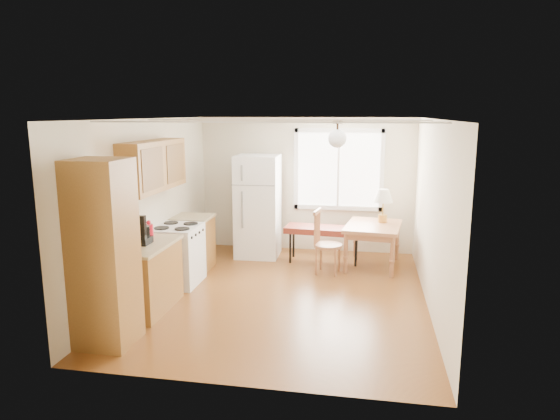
% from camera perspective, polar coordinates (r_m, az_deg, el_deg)
% --- Properties ---
extents(room_shell, '(4.60, 5.60, 2.62)m').
position_cam_1_polar(room_shell, '(6.96, 0.41, 0.03)').
color(room_shell, '#582E12').
rests_on(room_shell, ground).
extents(kitchen_run, '(0.65, 3.40, 2.20)m').
position_cam_1_polar(kitchen_run, '(6.96, -14.59, -3.79)').
color(kitchen_run, brown).
rests_on(kitchen_run, ground).
extents(window_unit, '(1.64, 0.05, 1.51)m').
position_cam_1_polar(window_unit, '(9.28, 6.69, 4.61)').
color(window_unit, white).
rests_on(window_unit, room_shell).
extents(pendant_light, '(0.26, 0.26, 0.40)m').
position_cam_1_polar(pendant_light, '(7.15, 6.57, 8.22)').
color(pendant_light, black).
rests_on(pendant_light, room_shell).
extents(refrigerator, '(0.78, 0.80, 1.84)m').
position_cam_1_polar(refrigerator, '(9.03, -2.54, 0.45)').
color(refrigerator, white).
rests_on(refrigerator, ground).
extents(bench, '(1.38, 0.60, 0.62)m').
position_cam_1_polar(bench, '(8.75, 5.05, -2.38)').
color(bench, maroon).
rests_on(bench, ground).
extents(dining_table, '(1.02, 1.27, 0.73)m').
position_cam_1_polar(dining_table, '(8.56, 10.60, -2.32)').
color(dining_table, '#945B39').
rests_on(dining_table, ground).
extents(chair, '(0.47, 0.46, 1.04)m').
position_cam_1_polar(chair, '(8.12, 4.86, -3.12)').
color(chair, '#945B39').
rests_on(chair, ground).
extents(table_lamp, '(0.33, 0.33, 0.57)m').
position_cam_1_polar(table_lamp, '(8.67, 11.72, 1.31)').
color(table_lamp, '#B78C3A').
rests_on(table_lamp, dining_table).
extents(coffee_maker, '(0.20, 0.27, 0.40)m').
position_cam_1_polar(coffee_maker, '(6.70, -15.57, -2.60)').
color(coffee_maker, black).
rests_on(coffee_maker, kitchen_run).
extents(kettle, '(0.12, 0.12, 0.23)m').
position_cam_1_polar(kettle, '(7.11, -14.75, -2.21)').
color(kettle, red).
rests_on(kettle, kitchen_run).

